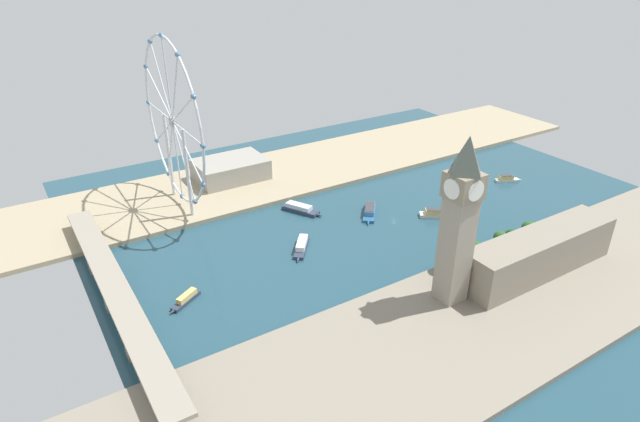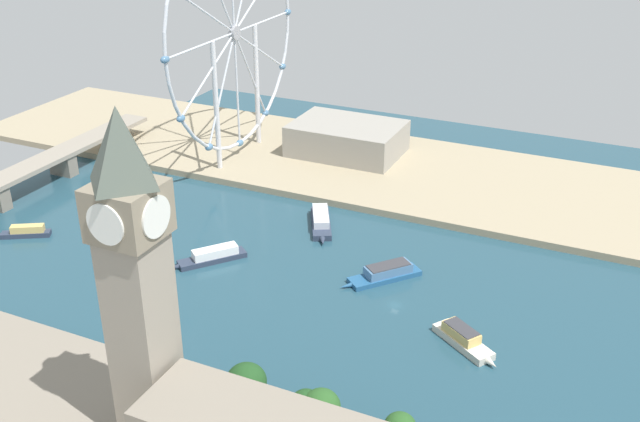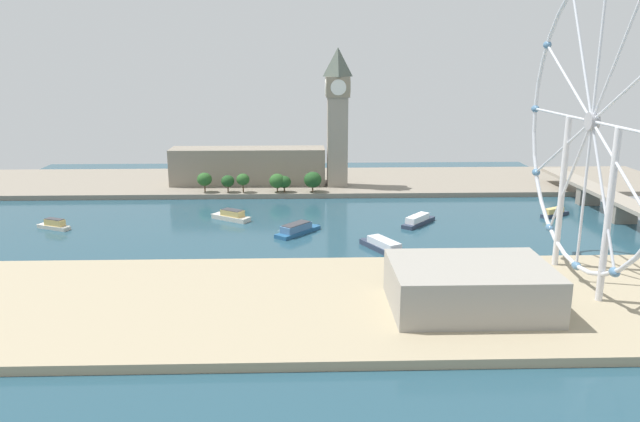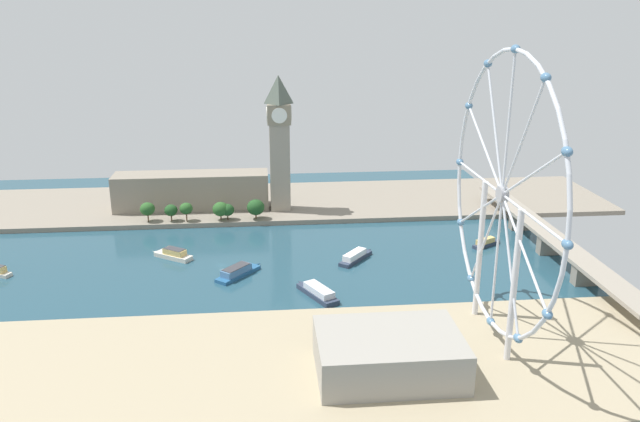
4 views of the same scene
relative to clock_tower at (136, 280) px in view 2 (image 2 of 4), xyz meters
The scene contains 11 objects.
ground_plane 104.96m from the clock_tower, 21.69° to the right, with size 383.22×383.22×0.00m, color #234756.
riverbank_right 201.70m from the clock_tower, 10.10° to the right, with size 90.00×520.00×3.00m, color tan.
clock_tower is the anchor object (origin of this frame).
tree_row_embankment 61.59m from the clock_tower, 66.92° to the right, with size 11.41×77.02×12.61m.
ferris_wheel 195.34m from the clock_tower, 23.96° to the left, with size 112.20×3.20×114.94m.
riverside_hall 208.12m from the clock_tower, ahead, with size 36.72×52.45×15.14m, color gray.
tour_boat_0 114.43m from the clock_tower, 14.06° to the right, with size 26.90×23.74×5.43m.
tour_boat_1 104.86m from the clock_tower, 23.39° to the left, with size 25.73×21.98×5.20m.
tour_boat_2 143.50m from the clock_tower, 57.97° to the left, with size 13.92×20.64×4.79m.
tour_boat_4 106.61m from the clock_tower, 39.46° to the right, with size 18.12×23.93×5.82m.
tour_boat_5 138.02m from the clock_tower, ahead, with size 29.99×18.84×5.39m.
Camera 2 is at (-203.30, -66.61, 137.88)m, focal length 42.00 mm.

